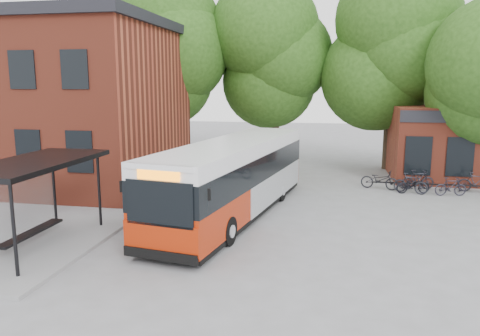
% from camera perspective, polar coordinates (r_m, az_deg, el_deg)
% --- Properties ---
extents(ground, '(100.00, 100.00, 0.00)m').
position_cam_1_polar(ground, '(15.51, -6.85, -9.52)').
color(ground, slate).
extents(station_building, '(18.40, 10.40, 8.50)m').
position_cam_1_polar(station_building, '(28.84, -26.76, 7.22)').
color(station_building, maroon).
rests_on(station_building, ground).
extents(bus_shelter, '(3.60, 7.00, 2.90)m').
position_cam_1_polar(bus_shelter, '(16.18, -23.49, -4.11)').
color(bus_shelter, black).
rests_on(bus_shelter, ground).
extents(bike_rail, '(5.20, 0.10, 0.38)m').
position_cam_1_polar(bike_rail, '(24.86, 21.68, -2.18)').
color(bike_rail, black).
rests_on(bike_rail, ground).
extents(tree_0, '(7.92, 7.92, 11.00)m').
position_cam_1_polar(tree_0, '(31.68, -8.65, 10.63)').
color(tree_0, '#204412').
rests_on(tree_0, ground).
extents(tree_1, '(7.92, 7.92, 10.40)m').
position_cam_1_polar(tree_1, '(31.08, 4.46, 10.17)').
color(tree_1, '#204412').
rests_on(tree_1, ground).
extents(tree_2, '(7.92, 7.92, 11.00)m').
position_cam_1_polar(tree_2, '(30.08, 17.83, 10.28)').
color(tree_2, '#204412').
rests_on(tree_2, ground).
extents(city_bus, '(4.47, 12.09, 3.01)m').
position_cam_1_polar(city_bus, '(18.59, -0.68, -1.30)').
color(city_bus, '#A22107').
rests_on(city_bus, ground).
extents(bicycle_0, '(1.95, 1.14, 0.97)m').
position_cam_1_polar(bicycle_0, '(24.45, 16.64, -1.37)').
color(bicycle_0, black).
rests_on(bicycle_0, ground).
extents(bicycle_1, '(1.67, 1.08, 0.97)m').
position_cam_1_polar(bicycle_1, '(23.99, 20.08, -1.78)').
color(bicycle_1, black).
rests_on(bicycle_1, ground).
extents(bicycle_2, '(1.72, 0.96, 0.85)m').
position_cam_1_polar(bicycle_2, '(24.02, 20.34, -1.93)').
color(bicycle_2, black).
rests_on(bicycle_2, ground).
extents(bicycle_3, '(1.72, 0.85, 0.99)m').
position_cam_1_polar(bicycle_3, '(24.98, 20.85, -1.35)').
color(bicycle_3, black).
rests_on(bicycle_3, ground).
extents(bicycle_5, '(1.53, 0.67, 0.89)m').
position_cam_1_polar(bicycle_5, '(24.16, 24.29, -2.08)').
color(bicycle_5, '#23222C').
rests_on(bicycle_5, ground).
extents(bicycle_7, '(1.72, 0.90, 1.00)m').
position_cam_1_polar(bicycle_7, '(25.44, 26.85, -1.58)').
color(bicycle_7, black).
rests_on(bicycle_7, ground).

